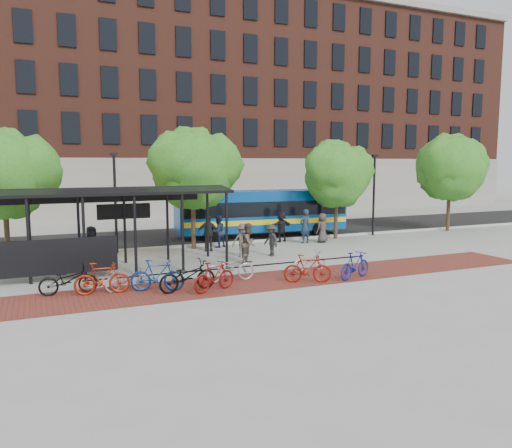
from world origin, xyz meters
name	(u,v)px	position (x,y,z in m)	size (l,w,h in m)	color
ground	(270,255)	(0.00, 0.00, 0.00)	(160.00, 160.00, 0.00)	#9E9E99
asphalt_street	(218,234)	(0.00, 8.00, 0.01)	(160.00, 8.00, 0.01)	black
curb	(240,242)	(0.00, 4.00, 0.06)	(160.00, 0.25, 0.12)	#B7B7B2
brick_strip	(278,280)	(-2.00, -5.00, 0.00)	(24.00, 3.00, 0.01)	maroon
bike_rack_rail	(239,278)	(-3.30, -4.10, 0.00)	(12.00, 0.05, 0.95)	black
building_brick	(251,110)	(10.00, 26.00, 10.00)	(55.00, 14.00, 20.00)	brown
bus_shelter	(101,201)	(-8.13, -0.48, 3.00)	(10.60, 3.07, 3.60)	black
tree_a	(5,171)	(-11.91, 3.35, 4.24)	(4.90, 4.00, 6.18)	#382619
tree_b	(194,166)	(-2.90, 3.35, 4.46)	(5.15, 4.20, 6.47)	#382619
tree_c	(338,172)	(6.09, 3.35, 4.05)	(4.66, 3.80, 5.92)	#382619
tree_d	(451,165)	(15.10, 3.35, 4.47)	(5.39, 4.40, 6.55)	#382619
lamp_post_left	(115,200)	(-7.00, 3.60, 2.75)	(0.35, 0.20, 5.12)	black
lamp_post_right	(374,192)	(9.00, 3.60, 2.75)	(0.35, 0.20, 5.12)	black
bus	(262,210)	(2.25, 5.99, 1.66)	(10.87, 3.33, 2.89)	#084696
bike_0	(68,280)	(-9.76, -4.02, 0.52)	(0.69, 1.98, 1.04)	black
bike_1	(102,278)	(-8.66, -4.50, 0.58)	(0.54, 1.92, 1.15)	maroon
bike_2	(128,279)	(-7.74, -4.38, 0.44)	(0.58, 1.66, 0.87)	#B5B5B8
bike_3	(157,275)	(-6.78, -4.85, 0.58)	(0.55, 1.95, 1.17)	navy
bike_4	(187,276)	(-5.79, -5.30, 0.57)	(0.75, 2.16, 1.14)	black
bike_5	(214,276)	(-4.91, -5.70, 0.55)	(0.52, 1.83, 1.10)	maroon
bike_6	(230,268)	(-3.86, -4.51, 0.54)	(0.72, 2.07, 1.09)	#A8A8AB
bike_9	(308,269)	(-1.17, -5.90, 0.55)	(0.52, 1.85, 1.11)	maroon
bike_10	(309,261)	(-0.09, -4.13, 0.44)	(0.58, 1.68, 0.88)	#B7B8BA
bike_11	(355,265)	(0.89, -6.09, 0.55)	(0.52, 1.84, 1.10)	navy
pedestrian_0	(92,245)	(-8.46, 1.11, 0.88)	(0.86, 0.56, 1.77)	black
pedestrian_2	(218,231)	(-1.64, 3.19, 0.88)	(0.86, 0.67, 1.76)	#1C2442
pedestrian_3	(242,240)	(-1.45, 0.09, 0.82)	(1.06, 0.61, 1.64)	brown
pedestrian_4	(208,233)	(-2.51, 2.33, 0.95)	(1.11, 0.46, 1.89)	#242424
pedestrian_5	(281,226)	(2.41, 3.54, 0.90)	(1.67, 0.53, 1.80)	black
pedestrian_6	(322,228)	(4.47, 2.32, 0.86)	(0.84, 0.54, 1.71)	#3F3832
pedestrian_7	(305,226)	(3.43, 2.54, 0.98)	(0.72, 0.47, 1.96)	#1A2D3E
pedestrian_8	(249,243)	(-1.78, -1.50, 0.93)	(0.91, 0.71, 1.87)	brown
pedestrian_9	(271,240)	(-0.08, -0.30, 0.80)	(1.03, 0.59, 1.60)	#2A2A2A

